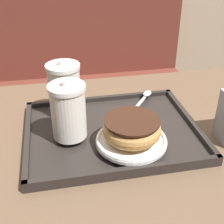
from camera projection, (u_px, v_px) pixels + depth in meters
name	position (u px, v px, depth m)	size (l,w,h in m)	color
booth_bench	(65.00, 108.00, 1.66)	(1.29, 0.44, 1.00)	brown
cafe_table	(120.00, 189.00, 0.83)	(0.92, 0.72, 0.71)	brown
serving_tray	(112.00, 132.00, 0.76)	(0.41, 0.32, 0.02)	#282321
coffee_cup_front	(68.00, 111.00, 0.69)	(0.08, 0.08, 0.14)	white
coffee_cup_rear	(64.00, 87.00, 0.79)	(0.09, 0.09, 0.14)	white
plate_with_chocolate_donut	(131.00, 140.00, 0.69)	(0.16, 0.16, 0.01)	white
donut_chocolate_glazed	(132.00, 129.00, 0.68)	(0.13, 0.13, 0.05)	tan
spoon	(145.00, 97.00, 0.87)	(0.10, 0.12, 0.01)	silver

